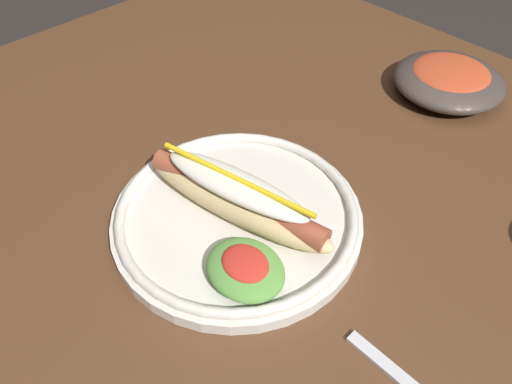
% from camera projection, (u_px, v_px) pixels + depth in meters
% --- Properties ---
extents(dining_table, '(1.28, 0.96, 0.74)m').
position_uv_depth(dining_table, '(320.00, 256.00, 0.66)').
color(dining_table, '#51331E').
rests_on(dining_table, ground_plane).
extents(hot_dog_plate, '(0.28, 0.28, 0.08)m').
position_uv_depth(hot_dog_plate, '(237.00, 214.00, 0.55)').
color(hot_dog_plate, silver).
rests_on(hot_dog_plate, dining_table).
extents(side_bowl, '(0.16, 0.16, 0.05)m').
position_uv_depth(side_bowl, '(449.00, 79.00, 0.74)').
color(side_bowl, '#423833').
rests_on(side_bowl, dining_table).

